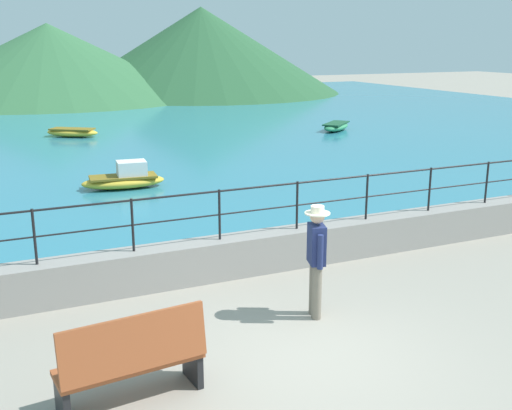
{
  "coord_description": "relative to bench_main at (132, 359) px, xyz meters",
  "views": [
    {
      "loc": [
        -3.7,
        -6.49,
        4.09
      ],
      "look_at": [
        0.93,
        3.7,
        1.1
      ],
      "focal_mm": 43.31,
      "sensor_mm": 36.0,
      "label": 1
    }
  ],
  "objects": [
    {
      "name": "ground_plane",
      "position": [
        2.36,
        0.11,
        -0.56
      ],
      "size": [
        120.0,
        120.0,
        0.0
      ],
      "primitive_type": "plane",
      "color": "gray"
    },
    {
      "name": "promenade_wall",
      "position": [
        2.36,
        3.31,
        -0.21
      ],
      "size": [
        20.0,
        0.56,
        0.7
      ],
      "primitive_type": "cube",
      "color": "gray",
      "rests_on": "ground"
    },
    {
      "name": "railing",
      "position": [
        2.36,
        3.31,
        0.76
      ],
      "size": [
        18.44,
        0.04,
        0.9
      ],
      "color": "black",
      "rests_on": "promenade_wall"
    },
    {
      "name": "lake_water",
      "position": [
        2.36,
        25.95,
        -0.53
      ],
      "size": [
        64.0,
        44.32,
        0.06
      ],
      "primitive_type": "cube",
      "color": "teal",
      "rests_on": "ground"
    },
    {
      "name": "hill_main",
      "position": [
        15.56,
        41.32,
        2.77
      ],
      "size": [
        22.05,
        22.05,
        6.66
      ],
      "primitive_type": "cone",
      "color": "#285633",
      "rests_on": "ground"
    },
    {
      "name": "hill_secondary",
      "position": [
        3.9,
        41.04,
        2.09
      ],
      "size": [
        21.86,
        21.86,
        5.3
      ],
      "primitive_type": "cone",
      "color": "#33663D",
      "rests_on": "ground"
    },
    {
      "name": "bench_main",
      "position": [
        0.0,
        0.0,
        0.0
      ],
      "size": [
        1.75,
        0.72,
        1.13
      ],
      "color": "#9E4C28",
      "rests_on": "ground"
    },
    {
      "name": "person_walking",
      "position": [
        3.08,
        1.18,
        0.42
      ],
      "size": [
        0.38,
        0.55,
        1.75
      ],
      "color": "slate",
      "rests_on": "ground"
    },
    {
      "name": "boat_0",
      "position": [
        13.81,
        18.03,
        -0.3
      ],
      "size": [
        2.32,
        2.2,
        0.36
      ],
      "color": "#338C59",
      "rests_on": "lake_water"
    },
    {
      "name": "boat_3",
      "position": [
        2.4,
        21.12,
        -0.3
      ],
      "size": [
        2.4,
        2.05,
        0.36
      ],
      "color": "gold",
      "rests_on": "lake_water"
    },
    {
      "name": "boat_5",
      "position": [
        2.31,
        10.59,
        -0.23
      ],
      "size": [
        2.38,
        1.12,
        0.76
      ],
      "color": "gold",
      "rests_on": "lake_water"
    }
  ]
}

